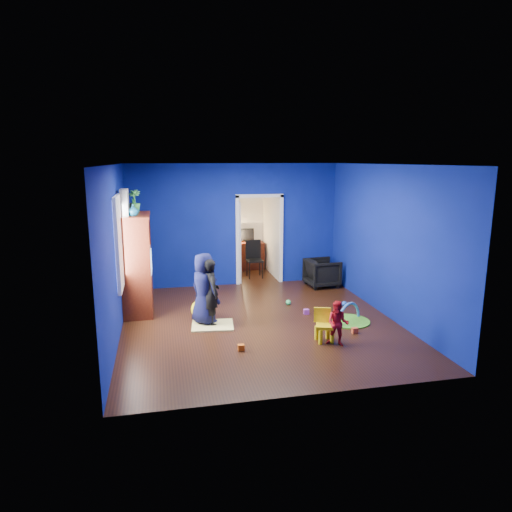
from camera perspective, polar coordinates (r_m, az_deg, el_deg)
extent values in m
cube|color=black|center=(8.61, 0.44, -8.30)|extent=(5.00, 5.50, 0.01)
cube|color=white|center=(8.08, 0.47, 11.37)|extent=(5.00, 5.50, 0.01)
cube|color=navy|center=(10.89, -2.68, 3.86)|extent=(5.00, 0.02, 2.90)
cube|color=navy|center=(5.64, 6.51, -3.90)|extent=(5.00, 0.02, 2.90)
cube|color=navy|center=(8.07, -17.15, 0.47)|extent=(0.02, 5.50, 2.90)
cube|color=navy|center=(9.09, 16.04, 1.78)|extent=(0.02, 5.50, 2.90)
imported|color=black|center=(11.02, 8.27, -2.08)|extent=(0.79, 0.77, 0.67)
imported|color=black|center=(8.37, -5.62, -4.52)|extent=(0.39, 0.51, 1.24)
imported|color=#0E1433|center=(8.42, -6.49, -4.09)|extent=(0.72, 0.77, 1.33)
imported|color=red|center=(7.60, 10.19, -8.31)|extent=(0.46, 0.43, 0.75)
imported|color=#0D5E6B|center=(8.75, -15.13, 5.55)|extent=(0.23, 0.23, 0.21)
imported|color=#338E3C|center=(9.26, -15.01, 6.62)|extent=(0.31, 0.31, 0.45)
cube|color=#3B0F09|center=(9.23, -14.67, -0.97)|extent=(0.58, 1.14, 1.96)
cube|color=silver|center=(9.22, -14.44, -0.72)|extent=(0.46, 0.70, 0.54)
cube|color=#F2E07A|center=(8.46, -5.45, -8.62)|extent=(0.81, 0.68, 0.03)
sphere|color=yellow|center=(8.80, -6.90, -6.64)|extent=(0.38, 0.38, 0.38)
cube|color=yellow|center=(7.77, 8.56, -8.78)|extent=(0.35, 0.35, 0.50)
cylinder|color=#329020|center=(8.82, 11.48, -7.98)|extent=(0.80, 0.80, 0.02)
torus|color=#3F8CD8|center=(8.82, 11.48, -7.93)|extent=(0.63, 0.43, 0.72)
cube|color=white|center=(8.39, -16.89, 1.61)|extent=(0.03, 0.95, 1.55)
cube|color=slate|center=(8.98, -15.77, 0.38)|extent=(0.14, 0.42, 2.40)
cube|color=white|center=(11.06, 0.41, 1.90)|extent=(1.16, 0.10, 2.10)
cube|color=#3D140A|center=(12.64, -1.06, 0.06)|extent=(0.88, 0.44, 0.75)
cube|color=black|center=(12.65, -1.18, 2.72)|extent=(0.40, 0.05, 0.32)
sphere|color=#FFD88C|center=(12.55, -2.38, 2.54)|extent=(0.14, 0.14, 0.14)
cube|color=black|center=(11.71, -0.17, -0.48)|extent=(0.40, 0.40, 0.92)
cube|color=white|center=(12.52, -1.19, 7.55)|extent=(0.88, 0.24, 0.04)
cube|color=#D84B24|center=(8.28, 12.25, -9.08)|extent=(0.10, 0.08, 0.10)
sphere|color=blue|center=(9.69, 10.98, -5.86)|extent=(0.11, 0.11, 0.11)
cube|color=#DD560B|center=(7.41, -1.88, -11.37)|extent=(0.10, 0.08, 0.10)
sphere|color=#37C261|center=(9.63, 4.06, -5.77)|extent=(0.11, 0.11, 0.11)
cube|color=#BE47BF|center=(9.09, 6.30, -6.93)|extent=(0.10, 0.08, 0.10)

